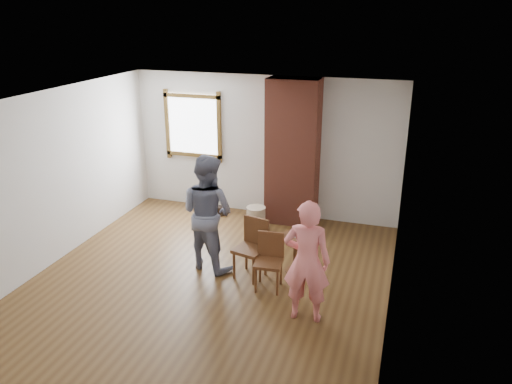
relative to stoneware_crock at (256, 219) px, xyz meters
The scene contains 12 objects.
ground 1.93m from the stoneware_crock, 93.18° to the right, with size 5.50×5.50×0.00m, color brown.
room_shell 2.07m from the stoneware_crock, 97.07° to the right, with size 5.04×5.52×2.62m.
brick_chimney 1.33m from the stoneware_crock, 49.69° to the left, with size 0.90×0.50×2.60m, color brown.
stoneware_crock is the anchor object (origin of this frame).
dark_pot 0.96m from the stoneware_crock, 151.75° to the left, with size 0.17×0.17×0.17m, color black.
dining_chair_left 1.60m from the stoneware_crock, 74.19° to the right, with size 0.49×0.49×0.87m.
dining_chair_right 1.92m from the stoneware_crock, 66.66° to the right, with size 0.41×0.41×0.80m.
side_table 1.61m from the stoneware_crock, 51.16° to the right, with size 0.40×0.40×0.60m.
cake_plate 1.65m from the stoneware_crock, 51.16° to the right, with size 0.18×0.18×0.01m, color white.
cake_slice 1.66m from the stoneware_crock, 50.88° to the right, with size 0.08×0.07×0.06m, color white.
man 1.63m from the stoneware_crock, 100.89° to the right, with size 0.85×0.67×1.76m, color #141C37.
person_pink 2.79m from the stoneware_crock, 59.19° to the right, with size 0.58×0.38×1.59m, color #FA7D7E.
Camera 1 is at (2.56, -5.76, 3.70)m, focal length 35.00 mm.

